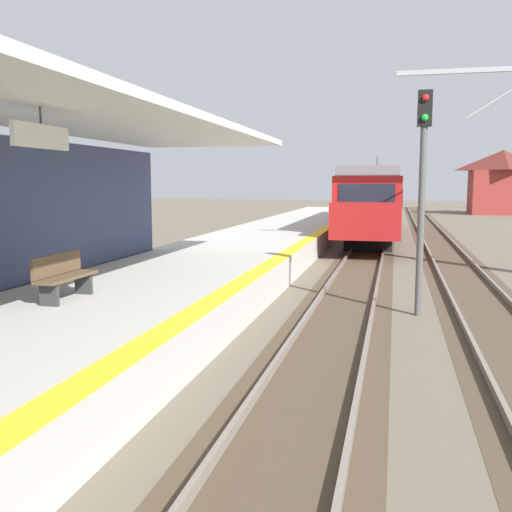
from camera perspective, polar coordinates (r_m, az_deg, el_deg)
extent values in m
cube|color=#B7B5AD|center=(15.89, -7.27, -2.55)|extent=(5.00, 80.00, 0.90)
cube|color=yellow|center=(15.17, 0.68, -1.22)|extent=(0.50, 80.00, 0.01)
cube|color=white|center=(9.58, -20.33, 10.95)|extent=(0.08, 1.40, 0.36)
cylinder|color=#333333|center=(9.61, -20.41, 12.82)|extent=(0.03, 0.03, 0.27)
cube|color=#4C3D2D|center=(18.93, 9.74, -2.40)|extent=(2.34, 120.00, 0.01)
cube|color=slate|center=(18.98, 7.58, -2.09)|extent=(0.08, 120.00, 0.15)
cube|color=slate|center=(18.89, 11.93, -2.23)|extent=(0.08, 120.00, 0.15)
cube|color=#4C3D2D|center=(19.03, 20.02, -2.68)|extent=(2.34, 120.00, 0.01)
cube|color=slate|center=(18.95, 17.87, -2.39)|extent=(0.08, 120.00, 0.15)
cube|color=slate|center=(19.12, 22.18, -2.50)|extent=(0.08, 120.00, 0.15)
cube|color=maroon|center=(33.75, 11.51, 5.24)|extent=(2.90, 18.00, 2.70)
cube|color=slate|center=(33.74, 11.58, 7.91)|extent=(2.67, 18.00, 0.44)
cube|color=black|center=(24.73, 10.79, 5.55)|extent=(2.32, 0.06, 1.21)
cube|color=maroon|center=(23.99, 10.66, 3.41)|extent=(2.78, 1.60, 1.49)
cube|color=black|center=(33.72, 14.02, 5.86)|extent=(0.04, 15.84, 0.86)
cylinder|color=#333333|center=(37.35, 11.80, 8.85)|extent=(0.06, 0.06, 0.90)
cube|color=black|center=(28.02, 11.00, 1.39)|extent=(2.17, 2.20, 0.72)
cube|color=black|center=(39.68, 11.75, 3.03)|extent=(2.17, 2.20, 0.72)
cylinder|color=#4C4C4C|center=(14.05, 15.88, 3.16)|extent=(0.16, 0.16, 4.40)
cube|color=black|center=(14.12, 16.25, 13.74)|extent=(0.32, 0.24, 0.80)
sphere|color=red|center=(14.01, 16.31, 14.70)|extent=(0.16, 0.16, 0.16)
sphere|color=green|center=(13.95, 16.24, 12.91)|extent=(0.16, 0.16, 0.16)
cube|color=#9EA3A8|center=(21.86, 20.24, 16.71)|extent=(4.80, 0.16, 0.16)
cylinder|color=#9EA3A8|center=(21.89, 23.37, 14.43)|extent=(2.47, 0.07, 1.60)
cube|color=brown|center=(11.62, -18.07, -1.98)|extent=(0.44, 1.60, 0.06)
cube|color=brown|center=(11.69, -18.95, -0.77)|extent=(0.06, 1.60, 0.40)
cube|color=#333333|center=(11.16, -19.63, -3.55)|extent=(0.36, 0.08, 0.44)
cube|color=#333333|center=(12.16, -16.56, -2.57)|extent=(0.36, 0.08, 0.44)
cube|color=maroon|center=(63.49, 22.96, 5.77)|extent=(6.00, 4.80, 4.40)
pyramid|color=maroon|center=(63.53, 23.10, 8.65)|extent=(6.60, 5.28, 2.00)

